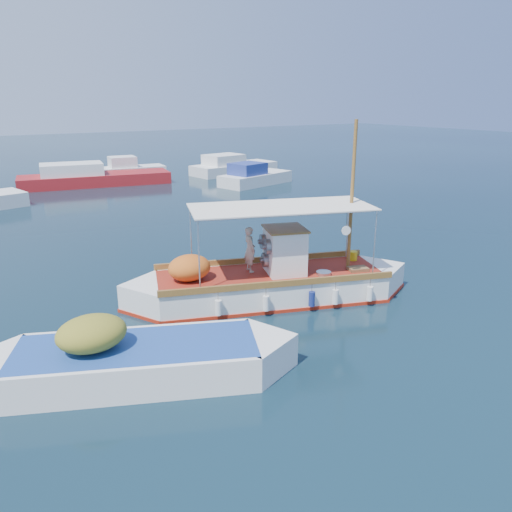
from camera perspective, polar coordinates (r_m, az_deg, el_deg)
ground at (r=15.92m, az=1.91°, el=-4.18°), size 160.00×160.00×0.00m
fishing_caique at (r=15.27m, az=1.44°, el=-3.21°), size 8.55×4.46×5.51m
dinghy at (r=11.47m, az=-13.72°, el=-11.84°), size 6.64×3.89×1.76m
bg_boat_n at (r=37.38m, az=-18.36°, el=8.42°), size 10.51×4.42×1.80m
bg_boat_ne at (r=35.77m, az=-0.24°, el=8.93°), size 5.94×3.64×1.80m
bg_boat_e at (r=41.18m, az=-2.74°, el=10.06°), size 7.50×3.67×1.80m
bg_boat_far_n at (r=40.63m, az=-14.15°, el=9.45°), size 5.03×2.45×1.80m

